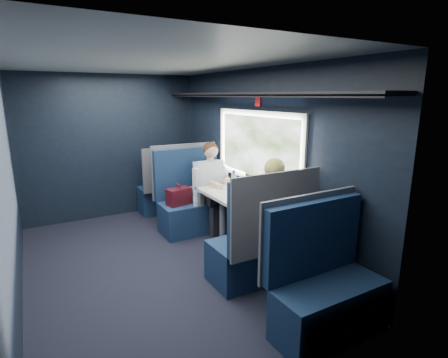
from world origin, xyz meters
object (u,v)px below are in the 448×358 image
woman (271,209)px  cup (228,181)px  laptop (250,187)px  seat_bay_near (192,202)px  seat_row_back (324,286)px  man (212,183)px  table (233,199)px  bottle_small (234,179)px  seat_bay_far (260,245)px  seat_row_front (170,189)px

woman → cup: size_ratio=14.39×
laptop → cup: bearing=98.9°
seat_bay_near → seat_row_back: 2.67m
man → cup: 0.29m
table → seat_bay_near: bearing=102.5°
man → bottle_small: man is taller
seat_bay_near → seat_bay_far: (0.01, -1.74, -0.01)m
seat_row_back → bottle_small: bearing=79.9°
seat_row_back → laptop: 1.88m
man → seat_bay_far: bearing=-99.0°
woman → bottle_small: size_ratio=5.71×
bottle_small → laptop: bearing=-79.6°
seat_row_front → bottle_small: size_ratio=5.01×
man → woman: 1.41m
seat_row_back → woman: size_ratio=0.88×
seat_row_back → seat_row_front: bearing=90.0°
seat_bay_near → laptop: 1.05m
table → seat_row_back: bearing=-95.8°
bottle_small → seat_bay_near: bearing=124.0°
seat_row_back → woman: woman is taller
seat_bay_near → bottle_small: 0.81m
seat_bay_far → cup: bearing=74.7°
seat_bay_near → seat_row_front: size_ratio=1.09×
seat_bay_far → woman: 0.43m
seat_bay_far → cup: size_ratio=13.72×
table → cup: size_ratio=10.89×
table → man: bearing=84.5°
seat_bay_far → table: bearing=78.2°
seat_row_front → bottle_small: bearing=-76.0°
man → bottle_small: bearing=-72.9°
woman → bottle_small: (0.12, 1.01, 0.11)m
seat_row_front → woman: size_ratio=0.88×
cup → laptop: bearing=-81.1°
table → laptop: laptop is taller
woman → seat_bay_far: bearing=-146.2°
table → seat_row_front: size_ratio=0.86×
man → woman: same height
seat_row_back → cup: bearing=80.9°
seat_bay_far → bottle_small: (0.37, 1.17, 0.43)m
seat_bay_near → cup: size_ratio=13.72×
seat_row_back → man: man is taller
seat_bay_near → laptop: size_ratio=3.99×
table → seat_bay_far: size_ratio=0.79×
seat_bay_far → man: size_ratio=0.95×
seat_row_back → bottle_small: size_ratio=5.01×
seat_row_front → woman: (0.25, -2.50, 0.32)m
man → bottle_small: size_ratio=5.71×
seat_row_back → man: bearing=84.3°
seat_bay_near → laptop: seat_bay_near is taller
woman → cup: bearing=84.6°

